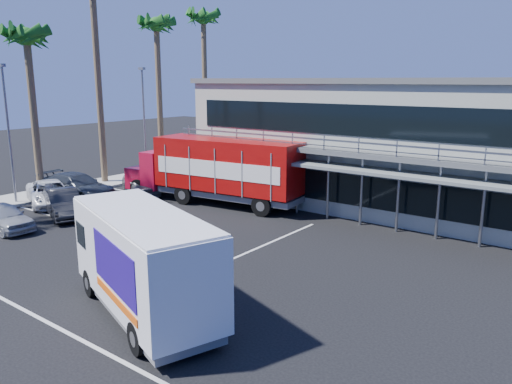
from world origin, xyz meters
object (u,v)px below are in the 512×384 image
Objects in this scene: red_truck at (218,168)px; parked_car_b at (63,203)px; white_van at (144,262)px; parked_car_a at (4,217)px.

red_truck is 2.67× the size of parked_car_b.
white_van is 13.60m from parked_car_b.
parked_car_a is at bearing -169.05° from white_van.
parked_car_b is at bearing -130.05° from red_truck.
parked_car_b is (-4.71, -7.20, -1.41)m from red_truck.
white_van is 1.84× the size of parked_car_a.
white_van is 1.62× the size of parked_car_b.
red_truck is 1.64× the size of white_van.
parked_car_a is (-12.59, 1.84, -1.10)m from white_van.
red_truck is 3.03× the size of parked_car_a.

